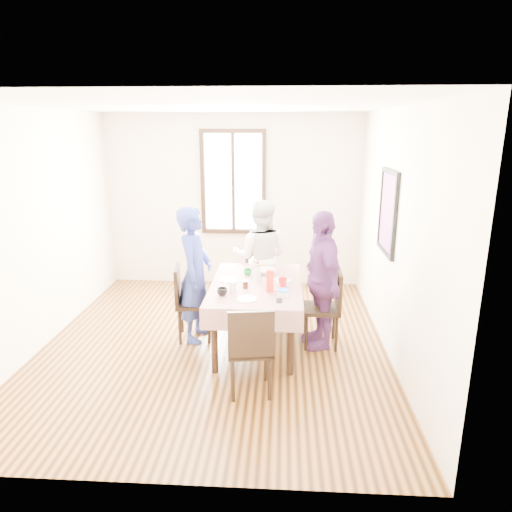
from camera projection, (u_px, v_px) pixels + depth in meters
The scene contains 30 objects.
ground at pixel (215, 343), 5.47m from camera, with size 4.50×4.50×0.00m, color black.
back_wall at pixel (234, 201), 7.26m from camera, with size 4.00×4.00×0.00m, color #EFE0C2.
right_wall at pixel (394, 235), 4.99m from camera, with size 4.50×4.50×0.00m, color #EFE0C2.
window_frame at pixel (233, 182), 7.16m from camera, with size 1.02×0.06×1.62m, color black.
window_pane at pixel (233, 182), 7.17m from camera, with size 0.90×0.02×1.50m, color white.
art_poster at pixel (388, 212), 5.22m from camera, with size 0.04×0.76×0.96m, color red.
dining_table at pixel (256, 315), 5.35m from camera, with size 0.90×1.46×0.75m, color black.
tablecloth at pixel (256, 284), 5.24m from camera, with size 1.02×1.58×0.01m, color #520407.
chair_left at pixel (194, 302), 5.50m from camera, with size 0.42×0.42×0.91m, color black.
chair_right at pixel (321, 308), 5.32m from camera, with size 0.42×0.42×0.91m, color black.
chair_far at pixel (261, 281), 6.29m from camera, with size 0.42×0.42×0.91m, color black.
chair_near at pixel (250, 348), 4.36m from camera, with size 0.42×0.42×0.91m, color black.
person_left at pixel (195, 275), 5.40m from camera, with size 0.59×0.39×1.61m, color navy.
person_far at pixel (261, 258), 6.18m from camera, with size 0.76×0.60×1.57m, color white.
person_right at pixel (321, 280), 5.23m from camera, with size 0.94×0.39×1.61m, color #5E2E6A.
mug_black at pixel (222, 292), 4.84m from camera, with size 0.11×0.11×0.09m, color black.
mug_flag at pixel (283, 282), 5.12m from camera, with size 0.10×0.10×0.10m, color red.
mug_green at pixel (248, 272), 5.52m from camera, with size 0.09×0.09×0.07m, color #0C7226.
serving_bowl at pixel (265, 271), 5.57m from camera, with size 0.24×0.24×0.06m, color white.
juice_carton at pixel (270, 281), 4.95m from camera, with size 0.08×0.08×0.24m, color red.
butter_tub at pixel (283, 294), 4.82m from camera, with size 0.13×0.13×0.06m, color white.
jam_jar at pixel (245, 285), 5.07m from camera, with size 0.06×0.06×0.08m, color black.
drinking_glass at pixel (232, 286), 4.99m from camera, with size 0.08×0.08×0.11m, color silver.
smartphone at pixel (279, 301), 4.71m from camera, with size 0.06×0.12×0.01m, color black.
flower_vase at pixel (258, 275), 5.30m from camera, with size 0.07×0.07×0.14m, color silver.
plate_left at pixel (228, 280), 5.34m from camera, with size 0.20×0.20×0.01m, color white.
plate_right at pixel (283, 280), 5.32m from camera, with size 0.20×0.20×0.01m, color white.
plate_near at pixel (247, 299), 4.75m from camera, with size 0.20×0.20×0.01m, color white.
butter_lid at pixel (283, 290), 4.81m from camera, with size 0.12×0.12×0.01m, color blue.
flower_bunch at pixel (258, 265), 5.27m from camera, with size 0.09×0.09×0.10m, color yellow, non-canonical shape.
Camera 1 is at (0.79, -4.94, 2.48)m, focal length 32.21 mm.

